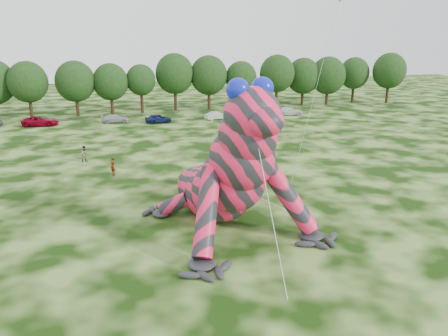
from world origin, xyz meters
TOP-DOWN VIEW (x-y plane):
  - ground at (0.00, 0.00)m, footprint 240.00×240.00m
  - inflatable_gecko at (1.40, 6.96)m, footprint 22.37×24.93m
  - flying_kite at (11.30, 7.95)m, footprint 2.23×4.59m
  - tree_6 at (-17.56, 56.68)m, footprint 6.52×5.86m
  - tree_7 at (-10.08, 56.80)m, footprint 6.68×6.01m
  - tree_8 at (-4.22, 56.99)m, footprint 6.14×5.53m
  - tree_9 at (1.06, 57.35)m, footprint 5.27×4.74m
  - tree_10 at (7.40, 58.58)m, footprint 7.09×6.38m
  - tree_11 at (13.79, 58.20)m, footprint 7.01×6.31m
  - tree_12 at (20.01, 57.74)m, footprint 5.99×5.39m
  - tree_13 at (27.13, 57.13)m, footprint 6.83×6.15m
  - tree_14 at (33.46, 58.72)m, footprint 6.82×6.14m
  - tree_15 at (38.47, 57.77)m, footprint 7.17×6.45m
  - tree_16 at (45.45, 59.37)m, footprint 6.26×5.63m
  - tree_17 at (51.95, 56.66)m, footprint 6.98×6.28m
  - car_2 at (-15.31, 48.93)m, footprint 5.65×3.14m
  - car_3 at (-4.06, 48.76)m, footprint 4.50×2.04m
  - car_4 at (2.53, 46.57)m, footprint 4.30×2.08m
  - car_5 at (12.37, 46.96)m, footprint 4.21×2.10m
  - car_6 at (21.26, 49.33)m, footprint 5.13×2.74m
  - car_7 at (25.68, 47.68)m, footprint 5.17×2.66m
  - spectator_3 at (14.73, 28.27)m, footprint 0.79×1.10m
  - spectator_5 at (5.58, 20.79)m, footprint 1.71×0.68m
  - spectator_2 at (8.75, 30.47)m, footprint 1.34×1.08m
  - spectator_0 at (-5.45, 19.42)m, footprint 0.63×0.76m
  - spectator_1 at (-8.20, 25.40)m, footprint 1.01×0.88m

SIDE VIEW (x-z plane):
  - ground at x=0.00m, z-range 0.00..0.00m
  - car_3 at x=-4.06m, z-range 0.00..1.28m
  - car_5 at x=12.37m, z-range 0.00..1.32m
  - car_6 at x=21.26m, z-range 0.00..1.37m
  - car_4 at x=2.53m, z-range 0.00..1.41m
  - car_7 at x=25.68m, z-range 0.00..1.44m
  - car_2 at x=-15.31m, z-range 0.00..1.50m
  - spectator_3 at x=14.73m, z-range 0.00..1.74m
  - spectator_0 at x=-5.45m, z-range 0.00..1.77m
  - spectator_1 at x=-8.20m, z-range 0.00..1.78m
  - spectator_5 at x=5.58m, z-range 0.00..1.80m
  - spectator_2 at x=8.75m, z-range 0.00..1.81m
  - tree_9 at x=1.06m, z-range 0.00..8.68m
  - tree_8 at x=-4.22m, z-range 0.00..8.94m
  - tree_12 at x=20.01m, z-range 0.00..8.97m
  - tree_16 at x=45.45m, z-range 0.00..9.37m
  - tree_14 at x=33.46m, z-range 0.00..9.40m
  - tree_7 at x=-10.08m, z-range 0.00..9.48m
  - tree_6 at x=-17.56m, z-range 0.00..9.49m
  - tree_15 at x=38.47m, z-range 0.00..9.63m
  - tree_11 at x=13.79m, z-range 0.00..10.07m
  - tree_13 at x=27.13m, z-range 0.00..10.13m
  - tree_17 at x=51.95m, z-range 0.00..10.30m
  - tree_10 at x=7.40m, z-range 0.00..10.50m
  - inflatable_gecko at x=1.40m, z-range 0.00..10.74m
  - flying_kite at x=11.30m, z-range 6.45..23.42m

